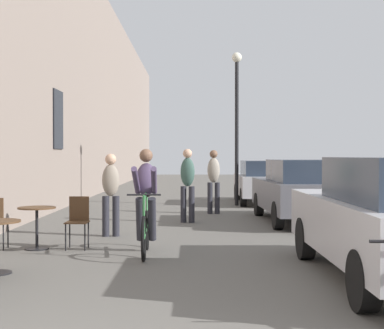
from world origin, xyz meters
The scene contains 10 objects.
building_facade_left centered at (-3.45, 14.00, 4.41)m, with size 0.54×68.00×8.83m.
cafe_table_far centered at (-1.96, 6.33, 0.52)m, with size 0.64×0.64×0.72m.
cafe_chair_far_toward_wall centered at (-1.27, 6.40, 0.52)m, with size 0.38×0.38×0.89m.
cyclist_on_bicycle centered at (-0.06, 5.93, 0.81)m, with size 0.52×1.76×1.74m.
pedestrian_near centered at (-0.91, 7.86, 0.92)m, with size 0.37×0.29×1.64m.
pedestrian_mid centered at (0.59, 10.14, 0.99)m, with size 0.38×0.30×1.76m.
pedestrian_far centered at (1.29, 12.17, 0.99)m, with size 0.35×0.25×1.75m.
street_lamp centered at (2.13, 14.77, 3.11)m, with size 0.32×0.32×4.90m.
parked_car_second centered at (3.31, 10.18, 0.78)m, with size 1.89×4.28×1.50m.
parked_car_third centered at (3.07, 15.57, 0.74)m, with size 1.73×4.04×1.43m.
Camera 1 is at (0.69, -3.24, 1.60)m, focal length 52.62 mm.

